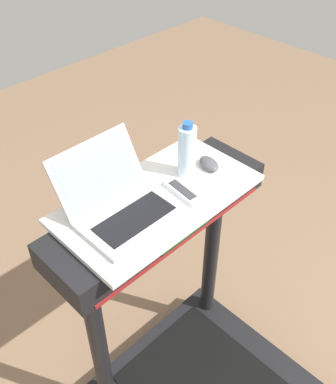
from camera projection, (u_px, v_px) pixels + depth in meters
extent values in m
cylinder|color=black|center=(98.00, 342.00, 1.76)|extent=(0.07, 0.07, 0.85)
cylinder|color=black|center=(211.00, 251.00, 2.13)|extent=(0.07, 0.07, 0.85)
cube|color=black|center=(158.00, 212.00, 1.63)|extent=(0.90, 0.28, 0.11)
cube|color=#0C3F19|center=(187.00, 232.00, 1.56)|extent=(0.24, 0.01, 0.06)
cube|color=maroon|center=(186.00, 240.00, 1.59)|extent=(0.81, 0.00, 0.02)
cube|color=white|center=(158.00, 198.00, 1.59)|extent=(0.74, 0.39, 0.02)
cube|color=#B7B7BC|center=(131.00, 218.00, 1.49)|extent=(0.33, 0.22, 0.02)
cube|color=black|center=(134.00, 218.00, 1.47)|extent=(0.27, 0.12, 0.00)
cube|color=#B7B7BC|center=(98.00, 172.00, 1.51)|extent=(0.33, 0.11, 0.20)
cube|color=#8CCCF2|center=(98.00, 172.00, 1.50)|extent=(0.29, 0.09, 0.17)
ellipsoid|color=#4C4C51|center=(209.00, 164.00, 1.71)|extent=(0.09, 0.11, 0.03)
cylinder|color=silver|center=(187.00, 152.00, 1.62)|extent=(0.07, 0.07, 0.20)
cylinder|color=#2659A5|center=(188.00, 125.00, 1.55)|extent=(0.04, 0.04, 0.02)
cube|color=silver|center=(182.00, 192.00, 1.59)|extent=(0.06, 0.16, 0.02)
cube|color=#333338|center=(182.00, 189.00, 1.58)|extent=(0.04, 0.12, 0.00)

